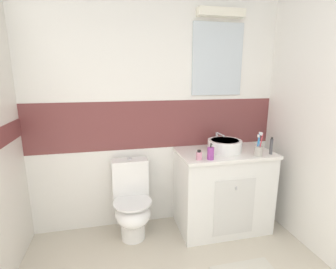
% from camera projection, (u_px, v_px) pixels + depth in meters
% --- Properties ---
extents(wall_back_tiled, '(3.20, 0.20, 2.50)m').
position_uv_depth(wall_back_tiled, '(157.00, 109.00, 2.64)').
color(wall_back_tiled, white).
rests_on(wall_back_tiled, ground_plane).
extents(vanity_cabinet, '(0.95, 0.58, 0.85)m').
position_uv_depth(vanity_cabinet, '(222.00, 189.00, 2.66)').
color(vanity_cabinet, white).
rests_on(vanity_cabinet, ground_plane).
extents(sink_basin, '(0.34, 0.39, 0.16)m').
position_uv_depth(sink_basin, '(225.00, 145.00, 2.55)').
color(sink_basin, white).
rests_on(sink_basin, vanity_cabinet).
extents(toilet, '(0.37, 0.50, 0.79)m').
position_uv_depth(toilet, '(132.00, 203.00, 2.50)').
color(toilet, white).
rests_on(toilet, ground_plane).
extents(toothbrush_cup, '(0.07, 0.07, 0.23)m').
position_uv_depth(toothbrush_cup, '(259.00, 150.00, 2.40)').
color(toothbrush_cup, '#B2ADA3').
rests_on(toothbrush_cup, vanity_cabinet).
extents(soap_dispenser, '(0.06, 0.06, 0.16)m').
position_uv_depth(soap_dispenser, '(211.00, 153.00, 2.29)').
color(soap_dispenser, '#993F99').
rests_on(soap_dispenser, vanity_cabinet).
extents(perfume_flask_small, '(0.05, 0.03, 0.09)m').
position_uv_depth(perfume_flask_small, '(199.00, 155.00, 2.28)').
color(perfume_flask_small, pink).
rests_on(perfume_flask_small, vanity_cabinet).
extents(toothpaste_tube_upright, '(0.03, 0.03, 0.17)m').
position_uv_depth(toothpaste_tube_upright, '(271.00, 146.00, 2.44)').
color(toothpaste_tube_upright, '#4C4C51').
rests_on(toothpaste_tube_upright, vanity_cabinet).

